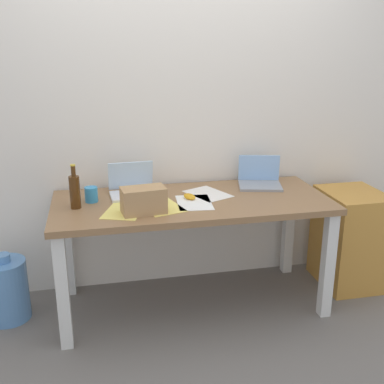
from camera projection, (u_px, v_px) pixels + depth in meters
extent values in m
plane|color=slate|center=(192.00, 303.00, 3.20)|extent=(8.00, 8.00, 0.00)
cube|color=silver|center=(179.00, 104.00, 3.21)|extent=(5.20, 0.08, 2.60)
cube|color=olive|center=(192.00, 202.00, 2.98)|extent=(1.75, 0.75, 0.04)
cube|color=silver|center=(63.00, 293.00, 2.64)|extent=(0.07, 0.07, 0.71)
cube|color=silver|center=(328.00, 265.00, 2.96)|extent=(0.07, 0.07, 0.71)
cube|color=silver|center=(67.00, 247.00, 3.23)|extent=(0.07, 0.07, 0.71)
cube|color=silver|center=(288.00, 229.00, 3.55)|extent=(0.07, 0.07, 0.71)
cube|color=silver|center=(134.00, 195.00, 3.03)|extent=(0.30, 0.22, 0.02)
cube|color=silver|center=(131.00, 175.00, 3.10)|extent=(0.30, 0.06, 0.19)
cube|color=gray|center=(260.00, 186.00, 3.23)|extent=(0.33, 0.28, 0.02)
cube|color=#8CB7EA|center=(259.00, 168.00, 3.31)|extent=(0.28, 0.08, 0.18)
cylinder|color=#47280F|center=(75.00, 192.00, 2.79)|extent=(0.06, 0.06, 0.20)
cylinder|color=#47280F|center=(73.00, 171.00, 2.75)|extent=(0.03, 0.03, 0.06)
cylinder|color=gold|center=(73.00, 165.00, 2.74)|extent=(0.03, 0.03, 0.01)
ellipsoid|color=gold|center=(190.00, 197.00, 2.98)|extent=(0.09, 0.12, 0.03)
cube|color=tan|center=(144.00, 200.00, 2.72)|extent=(0.27, 0.17, 0.15)
cylinder|color=#338CC6|center=(91.00, 194.00, 2.92)|extent=(0.08, 0.08, 0.09)
cube|color=white|center=(208.00, 194.00, 3.08)|extent=(0.31, 0.36, 0.00)
cube|color=#F4E06B|center=(162.00, 207.00, 2.84)|extent=(0.28, 0.34, 0.00)
cube|color=#F4E06B|center=(124.00, 211.00, 2.77)|extent=(0.30, 0.35, 0.00)
cube|color=white|center=(194.00, 202.00, 2.92)|extent=(0.23, 0.31, 0.00)
cylinder|color=#598CC6|center=(7.00, 290.00, 2.97)|extent=(0.27, 0.27, 0.40)
cylinder|color=#598CC6|center=(2.00, 258.00, 2.91)|extent=(0.09, 0.09, 0.05)
cube|color=#C68938|center=(350.00, 238.00, 3.39)|extent=(0.40, 0.48, 0.70)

